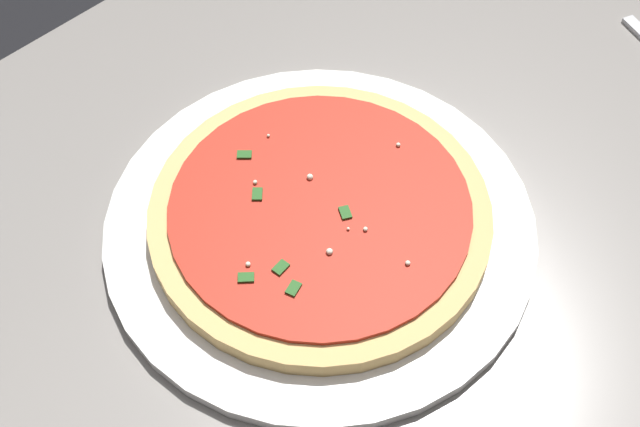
# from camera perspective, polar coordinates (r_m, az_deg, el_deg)

# --- Properties ---
(restaurant_table) EXTENTS (1.03, 0.76, 0.77)m
(restaurant_table) POSITION_cam_1_polar(r_m,az_deg,el_deg) (0.76, -0.36, -9.67)
(restaurant_table) COLOR black
(restaurant_table) RESTS_ON ground_plane
(serving_plate) EXTENTS (0.35, 0.35, 0.01)m
(serving_plate) POSITION_cam_1_polar(r_m,az_deg,el_deg) (0.64, 0.00, -0.76)
(serving_plate) COLOR white
(serving_plate) RESTS_ON restaurant_table
(pizza) EXTENTS (0.27, 0.27, 0.02)m
(pizza) POSITION_cam_1_polar(r_m,az_deg,el_deg) (0.63, -0.00, 0.03)
(pizza) COLOR #DBB26B
(pizza) RESTS_ON serving_plate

